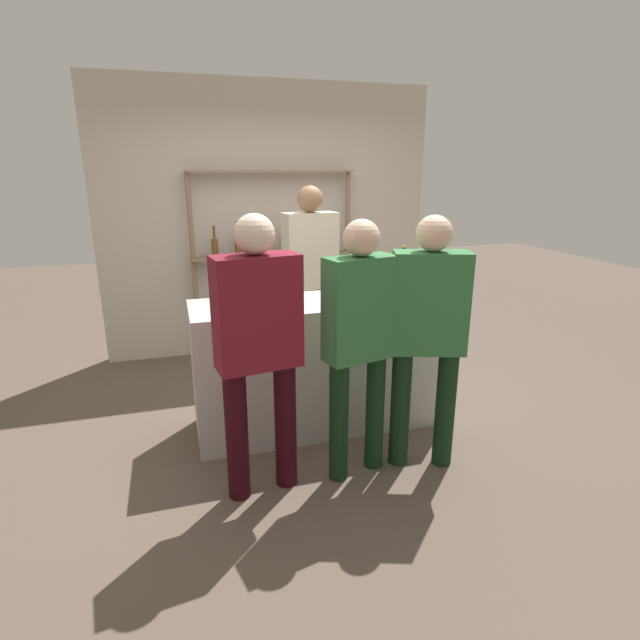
{
  "coord_description": "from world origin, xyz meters",
  "views": [
    {
      "loc": [
        -1.02,
        -3.43,
        1.94
      ],
      "look_at": [
        0.0,
        0.0,
        0.85
      ],
      "focal_mm": 28.0,
      "sensor_mm": 36.0,
      "label": 1
    }
  ],
  "objects_px": {
    "customer_left": "(258,340)",
    "cork_jar": "(367,292)",
    "counter_bottle_2": "(384,284)",
    "wine_glass": "(340,287)",
    "counter_bottle_0": "(237,286)",
    "ice_bucket": "(369,281)",
    "server_behind_counter": "(310,268)",
    "counter_bottle_3": "(403,273)",
    "customer_right": "(428,327)",
    "customer_center": "(359,332)",
    "counter_bottle_1": "(295,287)"
  },
  "relations": [
    {
      "from": "customer_left",
      "to": "cork_jar",
      "type": "bearing_deg",
      "value": -63.87
    },
    {
      "from": "counter_bottle_2",
      "to": "wine_glass",
      "type": "relative_size",
      "value": 1.98
    },
    {
      "from": "counter_bottle_0",
      "to": "ice_bucket",
      "type": "relative_size",
      "value": 1.4
    },
    {
      "from": "server_behind_counter",
      "to": "counter_bottle_0",
      "type": "bearing_deg",
      "value": -50.59
    },
    {
      "from": "counter_bottle_3",
      "to": "wine_glass",
      "type": "height_order",
      "value": "counter_bottle_3"
    },
    {
      "from": "counter_bottle_2",
      "to": "customer_right",
      "type": "bearing_deg",
      "value": -85.88
    },
    {
      "from": "counter_bottle_2",
      "to": "server_behind_counter",
      "type": "height_order",
      "value": "server_behind_counter"
    },
    {
      "from": "ice_bucket",
      "to": "server_behind_counter",
      "type": "distance_m",
      "value": 0.91
    },
    {
      "from": "counter_bottle_0",
      "to": "customer_center",
      "type": "height_order",
      "value": "customer_center"
    },
    {
      "from": "cork_jar",
      "to": "wine_glass",
      "type": "bearing_deg",
      "value": -173.73
    },
    {
      "from": "counter_bottle_2",
      "to": "customer_center",
      "type": "bearing_deg",
      "value": -125.26
    },
    {
      "from": "counter_bottle_3",
      "to": "server_behind_counter",
      "type": "distance_m",
      "value": 0.98
    },
    {
      "from": "counter_bottle_3",
      "to": "customer_center",
      "type": "relative_size",
      "value": 0.21
    },
    {
      "from": "counter_bottle_3",
      "to": "cork_jar",
      "type": "xyz_separation_m",
      "value": [
        -0.41,
        -0.25,
        -0.07
      ]
    },
    {
      "from": "counter_bottle_0",
      "to": "counter_bottle_2",
      "type": "relative_size",
      "value": 0.98
    },
    {
      "from": "ice_bucket",
      "to": "customer_center",
      "type": "relative_size",
      "value": 0.13
    },
    {
      "from": "customer_center",
      "to": "customer_left",
      "type": "height_order",
      "value": "customer_left"
    },
    {
      "from": "server_behind_counter",
      "to": "cork_jar",
      "type": "bearing_deg",
      "value": 0.07
    },
    {
      "from": "counter_bottle_2",
      "to": "customer_left",
      "type": "bearing_deg",
      "value": -150.13
    },
    {
      "from": "wine_glass",
      "to": "server_behind_counter",
      "type": "xyz_separation_m",
      "value": [
        0.08,
        1.09,
        -0.07
      ]
    },
    {
      "from": "counter_bottle_0",
      "to": "counter_bottle_2",
      "type": "xyz_separation_m",
      "value": [
        1.05,
        -0.26,
        -0.0
      ]
    },
    {
      "from": "counter_bottle_0",
      "to": "server_behind_counter",
      "type": "relative_size",
      "value": 0.17
    },
    {
      "from": "server_behind_counter",
      "to": "customer_left",
      "type": "height_order",
      "value": "server_behind_counter"
    },
    {
      "from": "cork_jar",
      "to": "server_behind_counter",
      "type": "relative_size",
      "value": 0.07
    },
    {
      "from": "customer_right",
      "to": "server_behind_counter",
      "type": "bearing_deg",
      "value": 28.11
    },
    {
      "from": "counter_bottle_3",
      "to": "cork_jar",
      "type": "distance_m",
      "value": 0.48
    },
    {
      "from": "wine_glass",
      "to": "cork_jar",
      "type": "xyz_separation_m",
      "value": [
        0.22,
        0.02,
        -0.06
      ]
    },
    {
      "from": "counter_bottle_2",
      "to": "server_behind_counter",
      "type": "relative_size",
      "value": 0.18
    },
    {
      "from": "cork_jar",
      "to": "customer_center",
      "type": "xyz_separation_m",
      "value": [
        -0.3,
        -0.62,
        -0.09
      ]
    },
    {
      "from": "customer_center",
      "to": "counter_bottle_3",
      "type": "bearing_deg",
      "value": -51.92
    },
    {
      "from": "ice_bucket",
      "to": "cork_jar",
      "type": "bearing_deg",
      "value": -114.72
    },
    {
      "from": "counter_bottle_2",
      "to": "server_behind_counter",
      "type": "bearing_deg",
      "value": 102.92
    },
    {
      "from": "counter_bottle_0",
      "to": "customer_left",
      "type": "bearing_deg",
      "value": -89.57
    },
    {
      "from": "wine_glass",
      "to": "customer_center",
      "type": "distance_m",
      "value": 0.62
    },
    {
      "from": "counter_bottle_1",
      "to": "ice_bucket",
      "type": "xyz_separation_m",
      "value": [
        0.65,
        0.23,
        -0.05
      ]
    },
    {
      "from": "ice_bucket",
      "to": "customer_left",
      "type": "relative_size",
      "value": 0.13
    },
    {
      "from": "counter_bottle_2",
      "to": "customer_right",
      "type": "xyz_separation_m",
      "value": [
        0.04,
        -0.61,
        -0.14
      ]
    },
    {
      "from": "ice_bucket",
      "to": "customer_left",
      "type": "xyz_separation_m",
      "value": [
        -1.01,
        -0.82,
        -0.1
      ]
    },
    {
      "from": "wine_glass",
      "to": "counter_bottle_3",
      "type": "bearing_deg",
      "value": 23.75
    },
    {
      "from": "server_behind_counter",
      "to": "customer_right",
      "type": "bearing_deg",
      "value": 2.39
    },
    {
      "from": "counter_bottle_2",
      "to": "wine_glass",
      "type": "distance_m",
      "value": 0.34
    },
    {
      "from": "counter_bottle_3",
      "to": "ice_bucket",
      "type": "distance_m",
      "value": 0.33
    },
    {
      "from": "counter_bottle_2",
      "to": "counter_bottle_3",
      "type": "xyz_separation_m",
      "value": [
        0.29,
        0.29,
        0.01
      ]
    },
    {
      "from": "counter_bottle_1",
      "to": "ice_bucket",
      "type": "height_order",
      "value": "counter_bottle_1"
    },
    {
      "from": "counter_bottle_3",
      "to": "wine_glass",
      "type": "relative_size",
      "value": 2.18
    },
    {
      "from": "counter_bottle_1",
      "to": "server_behind_counter",
      "type": "height_order",
      "value": "server_behind_counter"
    },
    {
      "from": "counter_bottle_1",
      "to": "cork_jar",
      "type": "relative_size",
      "value": 2.87
    },
    {
      "from": "customer_left",
      "to": "customer_right",
      "type": "bearing_deg",
      "value": -99.17
    },
    {
      "from": "counter_bottle_2",
      "to": "wine_glass",
      "type": "xyz_separation_m",
      "value": [
        -0.34,
        0.02,
        0.0
      ]
    },
    {
      "from": "cork_jar",
      "to": "customer_right",
      "type": "distance_m",
      "value": 0.68
    }
  ]
}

